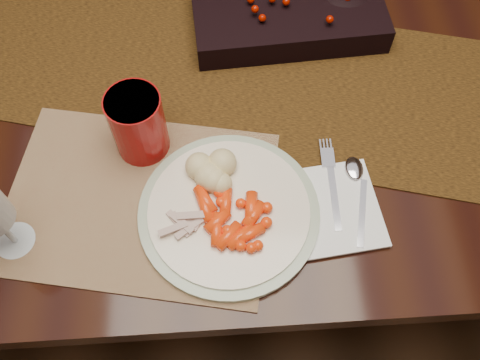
{
  "coord_description": "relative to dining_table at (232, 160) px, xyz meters",
  "views": [
    {
      "loc": [
        -0.02,
        -0.68,
        1.52
      ],
      "look_at": [
        0.0,
        -0.29,
        0.8
      ],
      "focal_mm": 40.0,
      "sensor_mm": 36.0,
      "label": 1
    }
  ],
  "objects": [
    {
      "name": "floor",
      "position": [
        0.0,
        0.0,
        -0.38
      ],
      "size": [
        5.0,
        5.0,
        0.0
      ],
      "primitive_type": "plane",
      "color": "black",
      "rests_on": "ground"
    },
    {
      "name": "spoon",
      "position": [
        0.19,
        -0.31,
        0.39
      ],
      "size": [
        0.06,
        0.15,
        0.0
      ],
      "primitive_type": null,
      "rotation": [
        0.0,
        0.0,
        -0.22
      ],
      "color": "silver",
      "rests_on": "napkin"
    },
    {
      "name": "baby_carrots",
      "position": [
        -0.01,
        -0.34,
        0.4
      ],
      "size": [
        0.14,
        0.12,
        0.02
      ],
      "primitive_type": null,
      "rotation": [
        0.0,
        0.0,
        -0.25
      ],
      "color": "#FF3B0A",
      "rests_on": "dinner_plate"
    },
    {
      "name": "napkin",
      "position": [
        0.15,
        -0.32,
        0.38
      ],
      "size": [
        0.15,
        0.17,
        0.01
      ],
      "primitive_type": "cube",
      "rotation": [
        0.0,
        0.0,
        0.11
      ],
      "color": "white",
      "rests_on": "placemat_main"
    },
    {
      "name": "placemat_main",
      "position": [
        -0.16,
        -0.29,
        0.38
      ],
      "size": [
        0.47,
        0.38,
        0.0
      ],
      "primitive_type": "cube",
      "rotation": [
        0.0,
        0.0,
        -0.2
      ],
      "color": "brown",
      "rests_on": "dining_table"
    },
    {
      "name": "dining_table",
      "position": [
        0.0,
        0.0,
        0.0
      ],
      "size": [
        1.8,
        1.0,
        0.75
      ],
      "primitive_type": "cube",
      "color": "black",
      "rests_on": "floor"
    },
    {
      "name": "centerpiece",
      "position": [
        0.11,
        0.07,
        0.41
      ],
      "size": [
        0.37,
        0.2,
        0.07
      ],
      "primitive_type": null,
      "rotation": [
        0.0,
        0.0,
        0.06
      ],
      "color": "black",
      "rests_on": "table_runner"
    },
    {
      "name": "table_runner",
      "position": [
        -0.05,
        -0.03,
        0.38
      ],
      "size": [
        1.75,
        0.79,
        0.0
      ],
      "primitive_type": "cube",
      "rotation": [
        0.0,
        0.0,
        -0.26
      ],
      "color": "#4B2F10",
      "rests_on": "dining_table"
    },
    {
      "name": "dinner_plate",
      "position": [
        -0.02,
        -0.32,
        0.39
      ],
      "size": [
        0.36,
        0.36,
        0.02
      ],
      "primitive_type": "cylinder",
      "rotation": [
        0.0,
        0.0,
        0.34
      ],
      "color": "#F7E6CC",
      "rests_on": "placemat_main"
    },
    {
      "name": "fork",
      "position": [
        0.15,
        -0.29,
        0.39
      ],
      "size": [
        0.03,
        0.15,
        0.0
      ],
      "primitive_type": null,
      "rotation": [
        0.0,
        0.0,
        -0.03
      ],
      "color": "#B6B2D2",
      "rests_on": "napkin"
    },
    {
      "name": "turkey_shreds",
      "position": [
        -0.09,
        -0.34,
        0.4
      ],
      "size": [
        0.07,
        0.06,
        0.01
      ],
      "primitive_type": null,
      "rotation": [
        0.0,
        0.0,
        -0.15
      ],
      "color": "tan",
      "rests_on": "dinner_plate"
    },
    {
      "name": "mashed_potatoes",
      "position": [
        -0.04,
        -0.26,
        0.42
      ],
      "size": [
        0.09,
        0.08,
        0.04
      ],
      "primitive_type": null,
      "rotation": [
        0.0,
        0.0,
        0.17
      ],
      "color": "tan",
      "rests_on": "dinner_plate"
    },
    {
      "name": "red_cup",
      "position": [
        -0.15,
        -0.18,
        0.44
      ],
      "size": [
        0.11,
        0.11,
        0.12
      ],
      "primitive_type": "cylinder",
      "rotation": [
        0.0,
        0.0,
        -0.3
      ],
      "color": "#980B0B",
      "rests_on": "placemat_main"
    }
  ]
}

